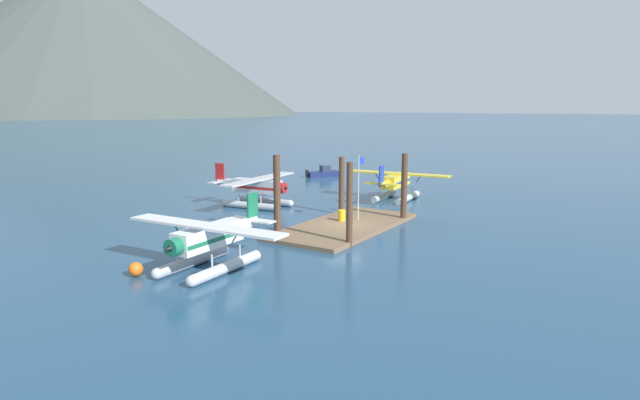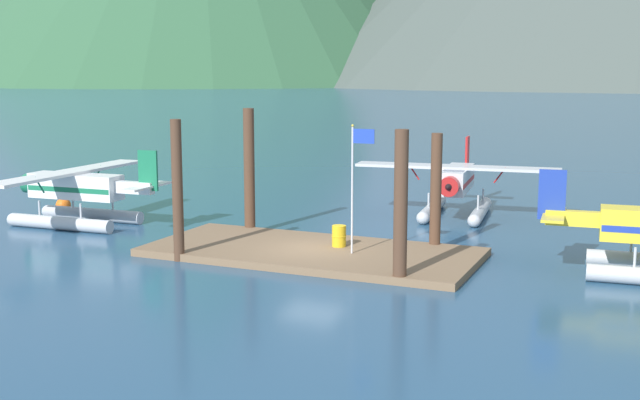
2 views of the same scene
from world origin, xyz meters
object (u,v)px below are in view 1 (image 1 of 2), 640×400
fuel_drum (342,215)px  mooring_buoy (136,269)px  seaplane_yellow_stbd_fwd (396,184)px  seaplane_white_port_fwd (208,243)px  boat_navy_open_east (324,173)px  flagpole (359,179)px  seaplane_silver_bow_right (257,190)px

fuel_drum → mooring_buoy: (-17.19, 3.10, -0.34)m
fuel_drum → seaplane_yellow_stbd_fwd: 12.60m
mooring_buoy → seaplane_yellow_stbd_fwd: size_ratio=0.08×
seaplane_white_port_fwd → fuel_drum: bearing=-2.2°
fuel_drum → boat_navy_open_east: boat_navy_open_east is taller
fuel_drum → mooring_buoy: 17.47m
flagpole → seaplane_silver_bow_right: size_ratio=0.49×
seaplane_yellow_stbd_fwd → boat_navy_open_east: seaplane_yellow_stbd_fwd is taller
flagpole → boat_navy_open_east: size_ratio=1.19×
mooring_buoy → seaplane_silver_bow_right: seaplane_silver_bow_right is taller
mooring_buoy → seaplane_white_port_fwd: (3.05, -2.54, 1.18)m
flagpole → fuel_drum: size_ratio=5.84×
seaplane_yellow_stbd_fwd → seaplane_white_port_fwd: same height
boat_navy_open_east → seaplane_yellow_stbd_fwd: bearing=-125.8°
fuel_drum → seaplane_white_port_fwd: bearing=177.8°
seaplane_white_port_fwd → seaplane_yellow_stbd_fwd: bearing=1.0°
flagpole → seaplane_yellow_stbd_fwd: 11.79m
seaplane_white_port_fwd → seaplane_silver_bow_right: (16.50, 9.82, 0.00)m
flagpole → mooring_buoy: bearing=167.5°
flagpole → seaplane_yellow_stbd_fwd: flagpole is taller
flagpole → boat_navy_open_east: 28.55m
mooring_buoy → seaplane_silver_bow_right: bearing=20.4°
seaplane_yellow_stbd_fwd → boat_navy_open_east: 18.93m
fuel_drum → seaplane_silver_bow_right: 10.67m
flagpole → seaplane_white_port_fwd: bearing=174.3°
flagpole → fuel_drum: bearing=138.5°
seaplane_yellow_stbd_fwd → mooring_buoy: bearing=176.0°
mooring_buoy → seaplane_yellow_stbd_fwd: 29.82m
mooring_buoy → seaplane_yellow_stbd_fwd: seaplane_yellow_stbd_fwd is taller
flagpole → seaplane_silver_bow_right: flagpole is taller
fuel_drum → boat_navy_open_east: (23.58, 16.35, -0.25)m
fuel_drum → seaplane_white_port_fwd: seaplane_white_port_fwd is taller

